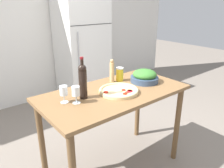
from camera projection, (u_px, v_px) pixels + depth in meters
ground_plane at (114, 167)px, 2.33m from camera, size 14.00×14.00×0.00m
wall_back at (26, 25)px, 3.49m from camera, size 6.40×0.08×2.60m
refrigerator at (82, 47)px, 3.82m from camera, size 0.79×0.69×1.84m
prep_counter at (114, 104)px, 2.06m from camera, size 1.38×0.71×0.88m
wine_bottle at (83, 80)px, 1.82m from camera, size 0.07×0.07×0.36m
wine_glass_near at (76, 92)px, 1.74m from camera, size 0.07×0.07×0.14m
wine_glass_far at (64, 92)px, 1.76m from camera, size 0.07×0.07×0.14m
pepper_mill at (112, 71)px, 2.21m from camera, size 0.05×0.05×0.24m
salad_bowl at (144, 76)px, 2.23m from camera, size 0.28×0.28×0.13m
homemade_pizza at (119, 91)px, 1.98m from camera, size 0.36×0.36×0.03m
salt_canister at (120, 74)px, 2.26m from camera, size 0.08×0.08×0.14m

